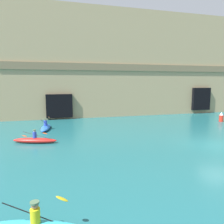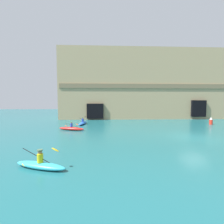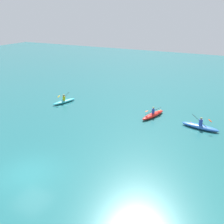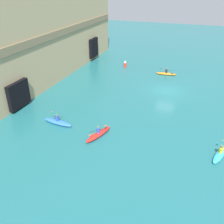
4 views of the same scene
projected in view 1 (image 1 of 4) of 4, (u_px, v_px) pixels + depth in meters
ground_plane at (217, 146)px, 16.90m from camera, size 120.00×120.00×0.00m
cliff_bluff at (131, 66)px, 34.10m from camera, size 37.52×7.12×14.93m
kayak_red at (35, 140)px, 17.62m from camera, size 3.61×1.76×1.11m
kayak_blue at (46, 127)px, 22.59m from camera, size 1.28×3.62×1.27m
marker_buoy at (221, 117)px, 27.14m from camera, size 0.51×0.51×1.20m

